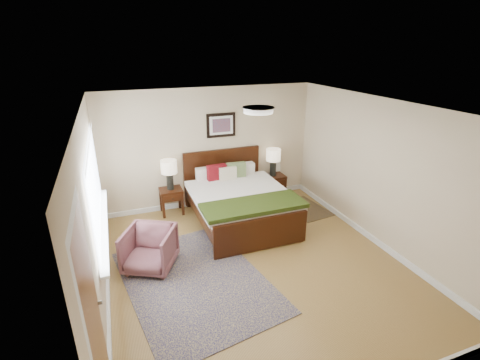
{
  "coord_description": "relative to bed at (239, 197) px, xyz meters",
  "views": [
    {
      "loc": [
        -1.88,
        -4.31,
        3.3
      ],
      "look_at": [
        0.12,
        1.03,
        1.05
      ],
      "focal_mm": 26.0,
      "sensor_mm": 36.0,
      "label": 1
    }
  ],
  "objects": [
    {
      "name": "ceil_fixture",
      "position": [
        -0.24,
        -1.42,
        1.92
      ],
      "size": [
        0.44,
        0.44,
        0.08
      ],
      "color": "white",
      "rests_on": "ceiling"
    },
    {
      "name": "rug_persian",
      "position": [
        -1.25,
        -1.51,
        -0.54
      ],
      "size": [
        2.29,
        2.93,
        0.01
      ],
      "primitive_type": "cube",
      "rotation": [
        0.0,
        0.0,
        0.17
      ],
      "color": "#0C0C40",
      "rests_on": "ground"
    },
    {
      "name": "armchair",
      "position": [
        -1.82,
        -0.94,
        -0.21
      ],
      "size": [
        0.98,
        0.99,
        0.67
      ],
      "primitive_type": "imported",
      "rotation": [
        0.0,
        0.0,
        -0.49
      ],
      "color": "brown",
      "rests_on": "ground"
    },
    {
      "name": "bed",
      "position": [
        0.0,
        0.0,
        0.0
      ],
      "size": [
        1.81,
        2.2,
        1.18
      ],
      "color": "#321607",
      "rests_on": "ground"
    },
    {
      "name": "door",
      "position": [
        -2.47,
        -3.17,
        0.53
      ],
      "size": [
        0.06,
        1.0,
        2.18
      ],
      "color": "silver",
      "rests_on": "ground"
    },
    {
      "name": "wall_art",
      "position": [
        0.0,
        1.05,
        1.17
      ],
      "size": [
        0.62,
        0.05,
        0.5
      ],
      "color": "black",
      "rests_on": "back_wall"
    },
    {
      "name": "lamp_left",
      "position": [
        -1.17,
        0.85,
        0.41
      ],
      "size": [
        0.32,
        0.32,
        0.61
      ],
      "color": "black",
      "rests_on": "nightstand_left"
    },
    {
      "name": "floor",
      "position": [
        -0.24,
        -1.42,
        -0.55
      ],
      "size": [
        5.0,
        5.0,
        0.0
      ],
      "primitive_type": "plane",
      "color": "olive",
      "rests_on": "ground"
    },
    {
      "name": "left_wall",
      "position": [
        -2.49,
        -1.42,
        0.7
      ],
      "size": [
        0.04,
        5.0,
        2.5
      ],
      "primitive_type": "cube",
      "color": "#C7B590",
      "rests_on": "ground"
    },
    {
      "name": "nightstand_left",
      "position": [
        -1.17,
        0.83,
        -0.13
      ],
      "size": [
        0.45,
        0.4,
        0.53
      ],
      "color": "#321607",
      "rests_on": "ground"
    },
    {
      "name": "right_wall",
      "position": [
        2.01,
        -1.42,
        0.7
      ],
      "size": [
        0.04,
        5.0,
        2.5
      ],
      "primitive_type": "cube",
      "color": "#C7B590",
      "rests_on": "ground"
    },
    {
      "name": "front_wall",
      "position": [
        -0.24,
        -3.92,
        0.7
      ],
      "size": [
        4.5,
        0.04,
        2.5
      ],
      "primitive_type": "cube",
      "color": "#C7B590",
      "rests_on": "ground"
    },
    {
      "name": "window",
      "position": [
        -2.44,
        -0.72,
        0.83
      ],
      "size": [
        0.11,
        2.72,
        1.32
      ],
      "color": "silver",
      "rests_on": "left_wall"
    },
    {
      "name": "ceiling",
      "position": [
        -0.24,
        -1.42,
        1.95
      ],
      "size": [
        4.5,
        5.0,
        0.02
      ],
      "primitive_type": "cube",
      "color": "white",
      "rests_on": "back_wall"
    },
    {
      "name": "nightstand_right",
      "position": [
        1.13,
        0.84,
        -0.22
      ],
      "size": [
        0.53,
        0.4,
        0.53
      ],
      "color": "#321607",
      "rests_on": "ground"
    },
    {
      "name": "lamp_right",
      "position": [
        1.13,
        0.85,
        0.41
      ],
      "size": [
        0.32,
        0.32,
        0.61
      ],
      "color": "black",
      "rests_on": "nightstand_right"
    },
    {
      "name": "rug_navy",
      "position": [
        1.54,
        0.04,
        -0.54
      ],
      "size": [
        0.85,
        1.16,
        0.01
      ],
      "primitive_type": "cube",
      "rotation": [
        0.0,
        0.0,
        0.13
      ],
      "color": "black",
      "rests_on": "ground"
    },
    {
      "name": "back_wall",
      "position": [
        -0.24,
        1.08,
        0.7
      ],
      "size": [
        4.5,
        0.04,
        2.5
      ],
      "primitive_type": "cube",
      "color": "#C7B590",
      "rests_on": "ground"
    }
  ]
}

